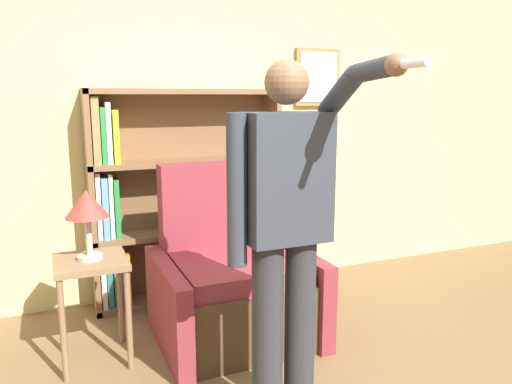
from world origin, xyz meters
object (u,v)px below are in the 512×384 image
Objects in this scene: bookcase at (170,198)px; table_lamp at (87,207)px; side_table at (92,280)px; armchair at (232,284)px; person_standing at (286,227)px.

table_lamp is at bearing -130.85° from bookcase.
side_table is 1.56× the size of table_lamp.
side_table is (-0.88, -0.01, 0.16)m from armchair.
bookcase is 1.05m from side_table.
table_lamp is (-0.66, -0.76, 0.14)m from bookcase.
bookcase reaches higher than table_lamp.
table_lamp is at bearing 180.00° from side_table.
table_lamp is at bearing -179.32° from armchair.
bookcase is at bearing 49.15° from table_lamp.
person_standing is (0.15, -1.71, 0.18)m from bookcase.
armchair is at bearing 0.68° from side_table.
armchair is 1.76× the size of side_table.
bookcase is 3.96× the size of table_lamp.
table_lamp is (-0.81, 0.95, -0.03)m from person_standing.
person_standing reaches higher than side_table.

